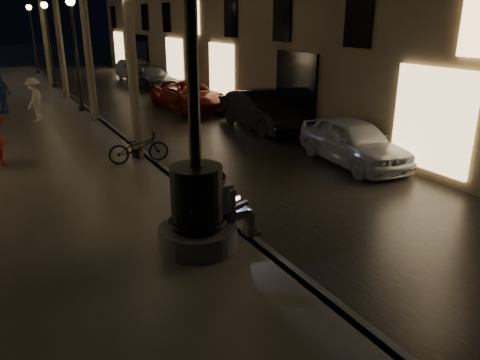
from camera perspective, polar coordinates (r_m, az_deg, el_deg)
ground at (r=20.71m, az=-17.24°, el=7.13°), size 120.00×120.00×0.00m
cobble_lane at (r=21.48m, az=-9.35°, el=8.18°), size 6.00×45.00×0.02m
curb_strip at (r=20.69m, az=-17.26°, el=7.40°), size 0.25×45.00×0.20m
fountain_lamppost at (r=8.04m, az=-5.29°, el=-1.66°), size 1.40×1.40×5.21m
seated_man_laptop at (r=8.40m, az=-1.40°, el=-2.88°), size 0.97×0.33×1.34m
lamp_curb_a at (r=13.45m, az=-13.37°, el=15.25°), size 0.36×0.36×4.81m
lamp_curb_b at (r=21.25m, az=-19.54°, el=16.03°), size 0.36×0.36×4.81m
lamp_curb_c at (r=29.16m, az=-22.40°, el=16.33°), size 0.36×0.36×4.81m
lamp_curb_d at (r=37.11m, az=-24.04°, el=16.48°), size 0.36×0.36×4.81m
car_front at (r=13.90m, az=13.65°, el=4.61°), size 1.95×4.09×1.35m
car_second at (r=17.89m, az=2.67°, el=8.49°), size 1.52×4.33×1.43m
car_third at (r=21.90m, az=-6.32°, el=10.24°), size 2.40×4.79×1.30m
car_rear at (r=28.63m, az=-10.76°, el=12.14°), size 2.24×4.58×1.28m
car_fifth at (r=32.69m, az=-12.56°, el=12.95°), size 1.84×4.25×1.36m
pedestrian_white at (r=19.95m, az=-23.79°, el=8.98°), size 1.04×1.25×1.69m
pedestrian_blue at (r=22.17m, az=-27.12°, el=9.42°), size 0.92×1.05×1.70m
bicycle at (r=13.32m, az=-12.28°, el=3.90°), size 1.72×0.81×0.87m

